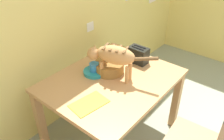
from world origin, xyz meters
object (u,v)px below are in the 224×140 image
at_px(toaster, 138,55).
at_px(dining_table, 112,86).
at_px(wicker_basket, 109,67).
at_px(magazine, 89,104).
at_px(book_stack, 107,56).
at_px(saucer_bowl, 94,72).
at_px(cat, 113,56).
at_px(coffee_mug, 94,67).

bearing_deg(toaster, dining_table, 178.09).
height_order(dining_table, wicker_basket, wicker_basket).
bearing_deg(toaster, magazine, -175.28).
height_order(dining_table, book_stack, book_stack).
height_order(saucer_bowl, toaster, toaster).
relative_size(book_stack, wicker_basket, 0.66).
bearing_deg(magazine, wicker_basket, 29.74).
distance_m(cat, book_stack, 0.44).
distance_m(coffee_mug, book_stack, 0.34).
relative_size(coffee_mug, wicker_basket, 0.47).
height_order(dining_table, coffee_mug, coffee_mug).
bearing_deg(toaster, wicker_basket, 160.86).
distance_m(saucer_bowl, coffee_mug, 0.06).
distance_m(dining_table, toaster, 0.45).
relative_size(cat, wicker_basket, 2.22).
xyz_separation_m(saucer_bowl, toaster, (0.45, -0.21, 0.07)).
relative_size(dining_table, cat, 1.93).
xyz_separation_m(dining_table, coffee_mug, (-0.03, 0.19, 0.16)).
bearing_deg(dining_table, wicker_basket, 51.47).
relative_size(magazine, book_stack, 1.59).
xyz_separation_m(dining_table, book_stack, (0.28, 0.30, 0.10)).
distance_m(saucer_bowl, magazine, 0.45).
xyz_separation_m(cat, coffee_mug, (-0.06, 0.18, -0.16)).
bearing_deg(dining_table, book_stack, 46.60).
bearing_deg(coffee_mug, toaster, -24.78).
relative_size(cat, toaster, 3.18).
bearing_deg(saucer_bowl, dining_table, -79.51).
relative_size(cat, magazine, 2.13).
height_order(cat, saucer_bowl, cat).
bearing_deg(cat, toaster, -21.63).
distance_m(cat, magazine, 0.49).
height_order(magazine, wicker_basket, wicker_basket).
xyz_separation_m(dining_table, toaster, (0.42, -0.01, 0.17)).
bearing_deg(cat, magazine, 174.01).
xyz_separation_m(dining_table, wicker_basket, (0.08, 0.10, 0.14)).
bearing_deg(book_stack, toaster, -66.87).
bearing_deg(wicker_basket, dining_table, -128.53).
relative_size(book_stack, toaster, 0.94).
distance_m(magazine, book_stack, 0.77).
height_order(coffee_mug, toaster, toaster).
distance_m(cat, wicker_basket, 0.21).
relative_size(dining_table, wicker_basket, 4.30).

